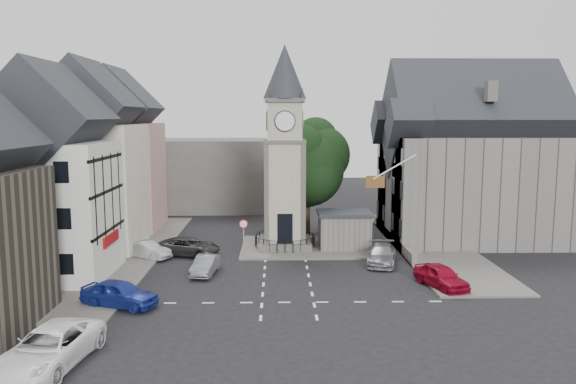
{
  "coord_description": "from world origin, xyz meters",
  "views": [
    {
      "loc": [
        -0.58,
        -36.78,
        10.75
      ],
      "look_at": [
        0.21,
        5.0,
        5.02
      ],
      "focal_mm": 35.0,
      "sensor_mm": 36.0,
      "label": 1
    }
  ],
  "objects_px": {
    "stone_shelter": "(344,230)",
    "car_west_blue": "(119,293)",
    "clock_tower": "(285,148)",
    "pedestrian": "(427,240)",
    "car_east_red": "(441,276)"
  },
  "relations": [
    {
      "from": "stone_shelter",
      "to": "car_west_blue",
      "type": "relative_size",
      "value": 0.96
    },
    {
      "from": "stone_shelter",
      "to": "car_west_blue",
      "type": "xyz_separation_m",
      "value": [
        -14.33,
        -13.5,
        -0.78
      ]
    },
    {
      "from": "stone_shelter",
      "to": "car_west_blue",
      "type": "distance_m",
      "value": 19.71
    },
    {
      "from": "car_east_red",
      "to": "car_west_blue",
      "type": "bearing_deg",
      "value": 170.58
    },
    {
      "from": "stone_shelter",
      "to": "pedestrian",
      "type": "xyz_separation_m",
      "value": [
        6.7,
        -0.12,
        -0.76
      ]
    },
    {
      "from": "pedestrian",
      "to": "car_west_blue",
      "type": "bearing_deg",
      "value": 12.83
    },
    {
      "from": "clock_tower",
      "to": "pedestrian",
      "type": "relative_size",
      "value": 10.34
    },
    {
      "from": "car_west_blue",
      "to": "pedestrian",
      "type": "bearing_deg",
      "value": -37.28
    },
    {
      "from": "stone_shelter",
      "to": "car_west_blue",
      "type": "height_order",
      "value": "stone_shelter"
    },
    {
      "from": "clock_tower",
      "to": "pedestrian",
      "type": "xyz_separation_m",
      "value": [
        11.5,
        -0.61,
        -7.33
      ]
    },
    {
      "from": "clock_tower",
      "to": "car_east_red",
      "type": "distance_m",
      "value": 16.29
    },
    {
      "from": "stone_shelter",
      "to": "car_east_red",
      "type": "relative_size",
      "value": 1.0
    },
    {
      "from": "clock_tower",
      "to": "pedestrian",
      "type": "bearing_deg",
      "value": -3.06
    },
    {
      "from": "car_east_red",
      "to": "stone_shelter",
      "type": "bearing_deg",
      "value": 96.47
    },
    {
      "from": "car_west_blue",
      "to": "stone_shelter",
      "type": "bearing_deg",
      "value": -26.45
    }
  ]
}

